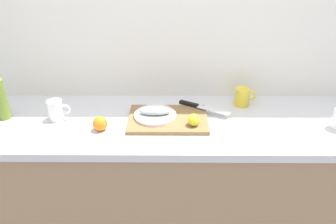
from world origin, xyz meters
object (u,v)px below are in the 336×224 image
fish_fillet (155,111)px  olive_oil_bottle (0,98)px  lemon_0 (194,120)px  cutting_board (168,119)px  white_plate (155,115)px  coffee_mug_0 (56,110)px  chef_knife (198,106)px  coffee_mug_2 (243,97)px

fish_fillet → olive_oil_bottle: size_ratio=0.58×
olive_oil_bottle → lemon_0: bearing=-5.8°
cutting_board → white_plate: (-0.07, 0.01, 0.02)m
cutting_board → fish_fillet: size_ratio=2.48×
white_plate → coffee_mug_0: 0.51m
cutting_board → chef_knife: 0.19m
fish_fillet → lemon_0: 0.21m
lemon_0 → olive_oil_bottle: olive_oil_bottle is taller
fish_fillet → olive_oil_bottle: olive_oil_bottle is taller
olive_oil_bottle → coffee_mug_2: size_ratio=2.32×
white_plate → chef_knife: (0.23, 0.10, 0.00)m
fish_fillet → olive_oil_bottle: bearing=179.0°
cutting_board → lemon_0: bearing=-32.1°
white_plate → coffee_mug_0: bearing=179.9°
white_plate → lemon_0: (0.19, -0.09, 0.02)m
cutting_board → lemon_0: lemon_0 is taller
lemon_0 → fish_fillet: bearing=155.9°
cutting_board → chef_knife: chef_knife is taller
cutting_board → coffee_mug_0: size_ratio=3.50×
chef_knife → coffee_mug_0: (-0.74, -0.10, 0.03)m
fish_fillet → coffee_mug_0: 0.51m
cutting_board → coffee_mug_2: size_ratio=3.36×
lemon_0 → coffee_mug_2: coffee_mug_2 is taller
coffee_mug_2 → coffee_mug_0: bearing=-170.2°
fish_fillet → coffee_mug_2: bearing=19.6°
white_plate → olive_oil_bottle: size_ratio=0.78×
fish_fillet → coffee_mug_2: coffee_mug_2 is taller
lemon_0 → chef_knife: bearing=79.7°
cutting_board → fish_fillet: fish_fillet is taller
cutting_board → chef_knife: (0.16, 0.11, 0.02)m
lemon_0 → olive_oil_bottle: size_ratio=0.22×
white_plate → coffee_mug_0: (-0.51, 0.00, 0.03)m
chef_knife → olive_oil_bottle: bearing=-146.0°
white_plate → coffee_mug_0: size_ratio=1.88×
olive_oil_bottle → coffee_mug_0: 0.29m
white_plate → coffee_mug_2: (0.48, 0.17, 0.02)m
olive_oil_bottle → fish_fillet: bearing=-1.0°
cutting_board → olive_oil_bottle: bearing=178.6°
coffee_mug_0 → coffee_mug_2: bearing=9.8°
cutting_board → olive_oil_bottle: 0.86m
cutting_board → chef_knife: bearing=33.7°
cutting_board → fish_fillet: bearing=174.1°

